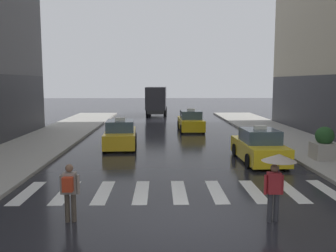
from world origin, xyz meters
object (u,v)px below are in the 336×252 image
object	(u,v)px
box_truck	(157,100)
pedestrian_with_backpack	(70,189)
taxi_second	(120,135)
taxi_third	(191,122)
pedestrian_with_umbrella	(277,169)
planter_near_corner	(324,144)
taxi_lead	(259,147)

from	to	relation	value
box_truck	pedestrian_with_backpack	bearing A→B (deg)	-93.76
taxi_second	taxi_third	distance (m)	8.79
box_truck	pedestrian_with_backpack	xyz separation A→B (m)	(-2.14, -32.48, -0.88)
taxi_third	pedestrian_with_backpack	bearing A→B (deg)	-104.63
box_truck	pedestrian_with_umbrella	bearing A→B (deg)	-83.64
planter_near_corner	box_truck	bearing A→B (deg)	108.64
taxi_third	planter_near_corner	world-z (taller)	taxi_third
box_truck	pedestrian_with_backpack	distance (m)	32.56
planter_near_corner	taxi_third	bearing A→B (deg)	115.37
taxi_third	pedestrian_with_umbrella	distance (m)	19.32
taxi_second	taxi_third	world-z (taller)	same
taxi_second	box_truck	distance (m)	20.72
taxi_second	taxi_third	bearing A→B (deg)	56.20
taxi_second	box_truck	xyz separation A→B (m)	(2.02, 20.59, 1.13)
taxi_lead	taxi_third	bearing A→B (deg)	101.73
pedestrian_with_backpack	pedestrian_with_umbrella	bearing A→B (deg)	-0.91
pedestrian_with_umbrella	pedestrian_with_backpack	distance (m)	5.79
taxi_lead	pedestrian_with_backpack	distance (m)	10.66
pedestrian_with_backpack	planter_near_corner	world-z (taller)	planter_near_corner
taxi_second	taxi_third	xyz separation A→B (m)	(4.89, 7.31, 0.00)
taxi_lead	planter_near_corner	xyz separation A→B (m)	(3.17, -0.19, 0.15)
box_truck	pedestrian_with_umbrella	xyz separation A→B (m)	(3.63, -32.57, -0.34)
taxi_lead	box_truck	world-z (taller)	box_truck
pedestrian_with_backpack	planter_near_corner	size ratio (longest dim) A/B	1.03
taxi_second	box_truck	bearing A→B (deg)	84.41
pedestrian_with_backpack	taxi_second	bearing A→B (deg)	89.42
taxi_third	planter_near_corner	bearing A→B (deg)	-64.63
taxi_second	pedestrian_with_backpack	world-z (taller)	taxi_second
box_truck	pedestrian_with_umbrella	world-z (taller)	box_truck
pedestrian_with_umbrella	planter_near_corner	bearing A→B (deg)	57.51
taxi_lead	pedestrian_with_backpack	size ratio (longest dim) A/B	2.77
taxi_lead	box_truck	distance (m)	25.40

